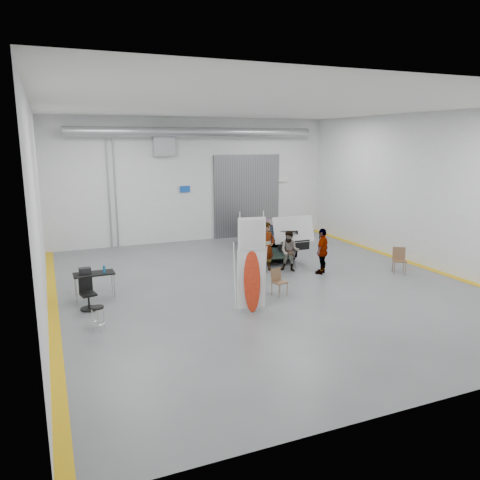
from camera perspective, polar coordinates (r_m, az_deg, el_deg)
name	(u,v)px	position (r m, az deg, el deg)	size (l,w,h in m)	color
ground	(264,285)	(16.40, 2.90, -5.46)	(16.00, 16.00, 0.00)	#585B5F
room_shell	(245,163)	(17.78, 0.63, 9.31)	(14.02, 16.18, 6.01)	silver
sedan_car	(266,235)	(21.00, 3.24, 0.59)	(2.12, 5.20, 1.51)	silver
person_a	(267,247)	(17.82, 3.34, -0.84)	(0.70, 0.46, 1.91)	brown
person_b	(290,251)	(17.92, 6.09, -1.37)	(0.77, 0.59, 1.58)	#446C7D
person_c	(322,251)	(17.79, 10.00, -1.33)	(1.01, 0.41, 1.74)	#9E5534
surfboard_display	(253,272)	(13.58, 1.60, -3.90)	(0.84, 0.31, 2.98)	white
folding_chair_near	(279,287)	(15.29, 4.81, -5.76)	(0.49, 0.51, 0.86)	brown
folding_chair_far	(399,266)	(18.62, 18.80, -2.98)	(0.63, 0.68, 0.98)	brown
shop_stool	(98,319)	(13.05, -16.91, -9.16)	(0.35, 0.35, 0.68)	black
work_table	(92,273)	(15.64, -17.64, -3.89)	(1.27, 0.65, 1.03)	#94989C
office_chair	(88,295)	(14.69, -18.02, -6.45)	(0.51, 0.53, 0.96)	black
trunk_lid	(292,227)	(18.80, 6.39, 1.57)	(1.76, 1.07, 0.04)	silver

